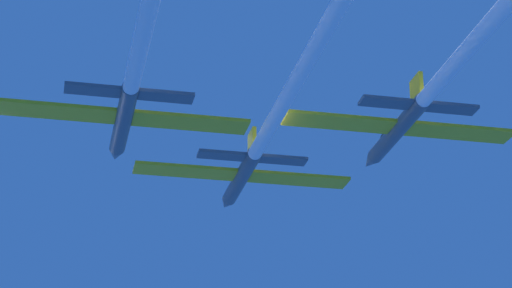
# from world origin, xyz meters

# --- Properties ---
(jet_lead) EXTENTS (15.50, 56.52, 2.57)m
(jet_lead) POSITION_xyz_m (0.26, -17.69, -0.35)
(jet_lead) COLOR #4C5660
(jet_right_wing) EXTENTS (15.50, 52.04, 2.57)m
(jet_right_wing) POSITION_xyz_m (8.92, -24.75, 0.33)
(jet_right_wing) COLOR #4C5660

